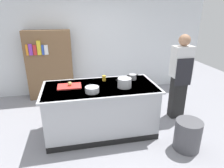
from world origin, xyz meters
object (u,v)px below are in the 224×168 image
at_px(person_chef, 180,76).
at_px(sauce_pan, 132,77).
at_px(trash_bin, 188,135).
at_px(bookshelf, 50,65).
at_px(mixing_bowl, 92,90).
at_px(onion, 70,84).
at_px(juice_cup, 104,78).
at_px(stock_pot, 124,83).

bearing_deg(person_chef, sauce_pan, 74.79).
distance_m(trash_bin, bookshelf, 3.49).
height_order(mixing_bowl, bookshelf, bookshelf).
height_order(onion, mixing_bowl, mixing_bowl).
xyz_separation_m(juice_cup, trash_bin, (1.18, -1.05, -0.70)).
bearing_deg(stock_pot, mixing_bowl, -168.62).
height_order(sauce_pan, juice_cup, same).
bearing_deg(onion, stock_pot, -13.12).
xyz_separation_m(onion, juice_cup, (0.62, 0.18, -0.01)).
xyz_separation_m(stock_pot, trash_bin, (0.89, -0.66, -0.73)).
height_order(onion, stock_pot, stock_pot).
bearing_deg(trash_bin, juice_cup, 138.38).
relative_size(onion, person_chef, 0.04).
relative_size(stock_pot, juice_cup, 3.02).
bearing_deg(person_chef, trash_bin, 146.53).
distance_m(stock_pot, bookshelf, 2.37).
relative_size(mixing_bowl, trash_bin, 0.44).
bearing_deg(bookshelf, person_chef, -31.01).
relative_size(trash_bin, person_chef, 0.29).
height_order(mixing_bowl, juice_cup, juice_cup).
xyz_separation_m(stock_pot, juice_cup, (-0.29, 0.39, -0.03)).
xyz_separation_m(mixing_bowl, person_chef, (1.81, 0.45, -0.03)).
xyz_separation_m(onion, person_chef, (2.15, 0.12, -0.04)).
distance_m(mixing_bowl, juice_cup, 0.58).
xyz_separation_m(person_chef, bookshelf, (-2.63, 1.58, -0.06)).
relative_size(onion, mixing_bowl, 0.32).
bearing_deg(stock_pot, person_chef, 15.12).
distance_m(onion, stock_pot, 0.94).
bearing_deg(onion, person_chef, 3.26).
bearing_deg(bookshelf, onion, -74.26).
relative_size(mixing_bowl, bookshelf, 0.13).
distance_m(stock_pot, person_chef, 1.29).
xyz_separation_m(stock_pot, bookshelf, (-1.39, 1.92, -0.13)).
bearing_deg(stock_pot, trash_bin, -36.40).
xyz_separation_m(onion, trash_bin, (1.80, -0.87, -0.70)).
height_order(juice_cup, person_chef, person_chef).
distance_m(mixing_bowl, bookshelf, 2.19).
distance_m(juice_cup, bookshelf, 1.89).
bearing_deg(mixing_bowl, trash_bin, -20.46).
bearing_deg(stock_pot, juice_cup, 126.35).
bearing_deg(sauce_pan, mixing_bowl, -150.32).
xyz_separation_m(mixing_bowl, juice_cup, (0.28, 0.50, 0.00)).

